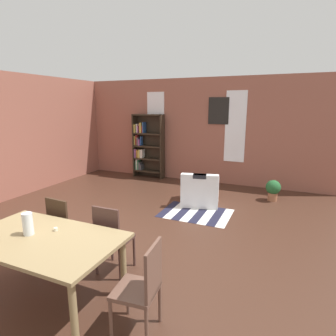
% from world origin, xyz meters
% --- Properties ---
extents(ground_plane, '(11.36, 11.36, 0.00)m').
position_xyz_m(ground_plane, '(0.00, 0.00, 0.00)').
color(ground_plane, '#42271C').
extents(back_wall_brick, '(7.79, 0.12, 2.93)m').
position_xyz_m(back_wall_brick, '(0.00, 4.43, 1.46)').
color(back_wall_brick, '#995848').
rests_on(back_wall_brick, ground).
extents(window_pane_0, '(0.55, 0.02, 1.90)m').
position_xyz_m(window_pane_0, '(-1.19, 4.36, 1.61)').
color(window_pane_0, white).
extents(window_pane_1, '(0.55, 0.02, 1.90)m').
position_xyz_m(window_pane_1, '(1.19, 4.36, 1.61)').
color(window_pane_1, white).
extents(dining_table, '(1.74, 1.02, 0.77)m').
position_xyz_m(dining_table, '(0.14, -1.27, 0.68)').
color(dining_table, '#927A51').
rests_on(dining_table, ground).
extents(vase_on_table, '(0.11, 0.11, 0.25)m').
position_xyz_m(vase_on_table, '(-0.05, -1.27, 0.89)').
color(vase_on_table, silver).
rests_on(vase_on_table, dining_table).
extents(tealight_candle_0, '(0.04, 0.04, 0.04)m').
position_xyz_m(tealight_candle_0, '(0.16, -1.08, 0.78)').
color(tealight_candle_0, silver).
rests_on(tealight_candle_0, dining_table).
extents(dining_chair_head_right, '(0.44, 0.44, 0.95)m').
position_xyz_m(dining_chair_head_right, '(1.39, -1.26, 0.51)').
color(dining_chair_head_right, brown).
rests_on(dining_chair_head_right, ground).
extents(dining_chair_far_right, '(0.41, 0.41, 0.95)m').
position_xyz_m(dining_chair_far_right, '(0.54, -0.54, 0.51)').
color(dining_chair_far_right, '#482E29').
rests_on(dining_chair_far_right, ground).
extents(dining_chair_far_left, '(0.42, 0.42, 0.95)m').
position_xyz_m(dining_chair_far_left, '(-0.25, -0.54, 0.51)').
color(dining_chair_far_left, '#382619').
rests_on(dining_chair_far_left, ground).
extents(bookshelf_tall, '(0.97, 0.28, 1.92)m').
position_xyz_m(bookshelf_tall, '(-1.44, 4.20, 0.97)').
color(bookshelf_tall, '#2D2319').
rests_on(bookshelf_tall, ground).
extents(armchair_white, '(0.95, 0.95, 0.75)m').
position_xyz_m(armchair_white, '(0.82, 2.49, 0.28)').
color(armchair_white, silver).
rests_on(armchair_white, ground).
extents(potted_plant_by_shelf, '(0.34, 0.34, 0.49)m').
position_xyz_m(potted_plant_by_shelf, '(2.30, 3.36, 0.28)').
color(potted_plant_by_shelf, '#9E6042').
rests_on(potted_plant_by_shelf, ground).
extents(striped_rug, '(1.40, 1.01, 0.01)m').
position_xyz_m(striped_rug, '(0.90, 1.90, 0.00)').
color(striped_rug, '#1E1E33').
rests_on(striped_rug, ground).
extents(framed_picture, '(0.56, 0.03, 0.72)m').
position_xyz_m(framed_picture, '(0.72, 4.36, 2.03)').
color(framed_picture, black).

